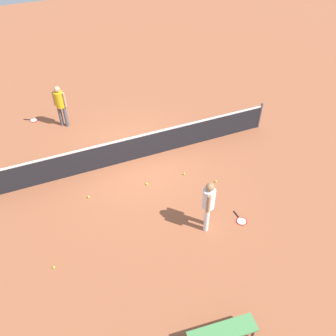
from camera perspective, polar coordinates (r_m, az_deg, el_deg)
The scene contains 13 objects.
ground_plane at distance 12.45m, azimuth -4.99°, elevation 1.53°, with size 40.00×40.00×0.00m, color #9E5638.
court_net at distance 12.14m, azimuth -5.13°, elevation 3.34°, with size 10.09×0.09×1.07m.
player_near_side at distance 9.56m, azimuth 6.54°, elevation -5.56°, with size 0.47×0.49×1.70m.
player_far_side at distance 14.10m, azimuth -17.04°, elevation 10.00°, with size 0.48×0.48×1.70m.
tennis_racket_near_player at distance 10.60m, azimuth 11.73°, elevation -8.31°, with size 0.32×0.59×0.03m.
tennis_racket_far_player at distance 15.33m, azimuth -20.95°, elevation 7.25°, with size 0.59×0.44×0.03m.
tennis_ball_near_player at distance 11.59m, azimuth 7.75°, elevation -2.18°, with size 0.07×0.07×0.07m, color #C6E033.
tennis_ball_by_net at distance 11.27m, azimuth -12.71°, elevation -4.58°, with size 0.07×0.07×0.07m, color #C6E033.
tennis_ball_midcourt at distance 11.77m, azimuth 2.63°, elevation -0.95°, with size 0.07×0.07×0.07m, color #C6E033.
tennis_ball_baseline at distance 11.42m, azimuth -3.45°, elevation -2.58°, with size 0.07×0.07×0.07m, color #C6E033.
tennis_ball_stray_left at distance 10.76m, azimuth 5.94°, elevation -6.26°, with size 0.07×0.07×0.07m, color #C6E033.
tennis_ball_stray_right at distance 9.88m, azimuth -17.98°, elevation -15.00°, with size 0.07×0.07×0.07m, color #C6E033.
courtside_bench at distance 8.30m, azimuth 8.78°, elevation -24.75°, with size 1.53×0.56×0.48m.
Camera 1 is at (-2.70, -9.20, 7.95)m, focal length 37.72 mm.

